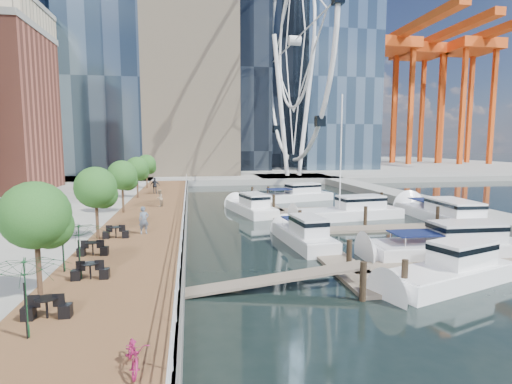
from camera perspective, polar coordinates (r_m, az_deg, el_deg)
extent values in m
plane|color=black|center=(23.91, 4.45, -10.18)|extent=(520.00, 520.00, 0.00)
cube|color=brown|center=(37.90, -14.55, -3.24)|extent=(6.00, 60.00, 1.00)
cube|color=#595954|center=(37.75, -10.00, -3.17)|extent=(0.25, 60.00, 1.00)
cube|color=gray|center=(124.48, -6.87, 3.79)|extent=(200.00, 114.00, 1.00)
cube|color=gray|center=(49.73, 21.58, -1.14)|extent=(4.00, 60.00, 1.00)
cube|color=gray|center=(76.98, 5.32, 1.97)|extent=(14.00, 12.00, 1.00)
cube|color=#6D6051|center=(34.00, 5.34, -4.88)|extent=(2.00, 32.00, 0.20)
cube|color=#6D6051|center=(25.80, 25.68, -9.34)|extent=(12.00, 2.00, 0.20)
cube|color=#6D6051|center=(34.20, 16.01, -5.05)|extent=(12.00, 2.00, 0.20)
cube|color=#6D6051|center=(43.28, 10.34, -2.44)|extent=(12.00, 2.00, 0.20)
cylinder|color=white|center=(76.44, 3.58, 12.08)|extent=(0.80, 0.80, 26.00)
cylinder|color=white|center=(77.70, 7.26, 11.96)|extent=(0.80, 0.80, 26.00)
torus|color=white|center=(79.03, 5.54, 20.72)|extent=(0.70, 44.70, 44.70)
cylinder|color=#3F2B1C|center=(17.87, -28.61, -9.56)|extent=(0.20, 0.20, 2.40)
sphere|color=#265B1E|center=(17.42, -29.01, -2.90)|extent=(2.60, 2.60, 2.60)
cylinder|color=#3F2B1C|center=(27.26, -21.74, -3.77)|extent=(0.20, 0.20, 2.40)
sphere|color=#265B1E|center=(26.97, -21.94, 0.62)|extent=(2.60, 2.60, 2.60)
cylinder|color=#3F2B1C|center=(36.97, -18.47, -0.96)|extent=(0.20, 0.20, 2.40)
sphere|color=#265B1E|center=(36.75, -18.59, 2.28)|extent=(2.60, 2.60, 2.60)
cylinder|color=#3F2B1C|center=(46.80, -16.57, 0.68)|extent=(0.20, 0.20, 2.40)
sphere|color=#265B1E|center=(46.63, -16.66, 3.24)|extent=(2.60, 2.60, 2.60)
cylinder|color=#3F2B1C|center=(56.69, -15.33, 1.74)|extent=(0.20, 0.20, 2.40)
sphere|color=#265B1E|center=(56.55, -15.40, 3.86)|extent=(2.60, 2.60, 2.60)
imported|color=maroon|center=(11.93, -17.03, -21.14)|extent=(0.96, 1.80, 0.90)
imported|color=#515C6C|center=(27.86, -15.75, -3.89)|extent=(0.78, 0.64, 1.85)
imported|color=gray|center=(39.51, -13.63, -0.86)|extent=(0.87, 0.97, 1.65)
imported|color=#2F323A|center=(50.14, -14.23, 0.89)|extent=(1.20, 0.63, 1.95)
imported|color=#0F391B|center=(14.47, -30.15, -13.03)|extent=(3.42, 3.46, 2.60)
imported|color=#0E3516|center=(19.38, -24.01, -7.80)|extent=(3.61, 3.64, 2.57)
imported|color=#113E1F|center=(20.93, -25.91, -7.13)|extent=(3.38, 3.41, 2.37)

